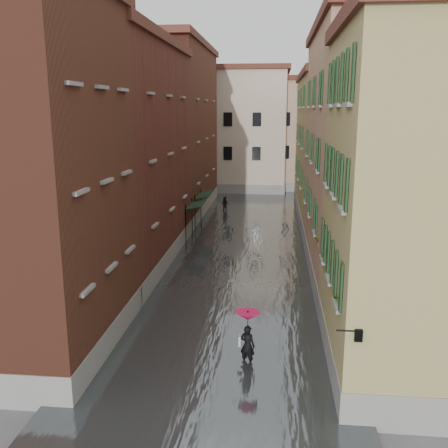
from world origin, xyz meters
The scene contains 16 objects.
ground centered at (0.00, 0.00, 0.00)m, with size 120.00×120.00×0.00m, color #545456.
floodwater centered at (0.00, 13.00, 0.10)m, with size 10.00×60.00×0.20m, color #4B5153.
building_left_near centered at (-7.00, -2.00, 6.50)m, with size 6.00×8.00×13.00m, color brown.
building_left_mid centered at (-7.00, 9.00, 6.25)m, with size 6.00×14.00×12.50m, color #59281C.
building_left_far centered at (-7.00, 24.00, 7.00)m, with size 6.00×16.00×14.00m, color brown.
building_right_near centered at (7.00, -2.00, 5.75)m, with size 6.00×8.00×11.50m, color tan.
building_right_mid centered at (7.00, 9.00, 6.50)m, with size 6.00×14.00×13.00m, color tan.
building_right_far centered at (7.00, 24.00, 5.75)m, with size 6.00×16.00×11.50m, color tan.
building_end_cream centered at (-3.00, 38.00, 6.50)m, with size 12.00×9.00×13.00m, color beige.
building_end_pink centered at (6.00, 40.00, 6.00)m, with size 10.00×9.00×12.00m, color tan.
awning_near centered at (-3.49, 14.68, 2.46)m, with size 1.09×2.70×2.80m.
awning_far centered at (-3.49, 18.83, 2.47)m, with size 1.09×3.06×2.80m.
wall_lantern centered at (4.33, -6.00, 3.01)m, with size 0.71×0.22×0.35m.
window_planters centered at (4.12, -0.24, 3.51)m, with size 0.59×8.10×0.84m.
pedestrian_main centered at (1.12, -2.55, 1.24)m, with size 0.90×0.90×2.06m.
pedestrian_far centered at (-2.39, 24.62, 0.71)m, with size 0.69×0.54×1.42m, color black.
Camera 1 is at (1.96, -18.99, 9.06)m, focal length 40.00 mm.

